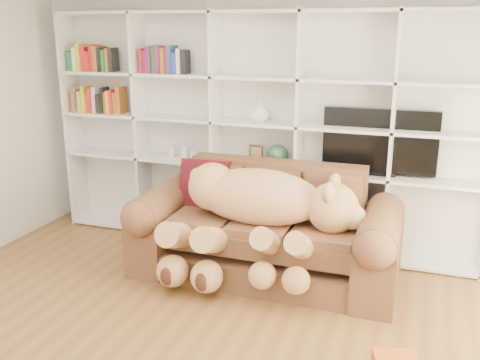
% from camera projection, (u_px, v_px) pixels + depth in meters
% --- Properties ---
extents(wall_back, '(5.00, 0.02, 2.70)m').
position_uv_depth(wall_back, '(263.00, 115.00, 5.53)').
color(wall_back, silver).
rests_on(wall_back, floor).
extents(bookshelf, '(4.43, 0.35, 2.40)m').
position_uv_depth(bookshelf, '(237.00, 120.00, 5.50)').
color(bookshelf, white).
rests_on(bookshelf, floor).
extents(sofa, '(2.39, 1.03, 1.00)m').
position_uv_depth(sofa, '(266.00, 235.00, 4.92)').
color(sofa, brown).
rests_on(sofa, floor).
extents(teddy_bear, '(1.70, 0.95, 0.98)m').
position_uv_depth(teddy_bear, '(256.00, 210.00, 4.67)').
color(teddy_bear, '#E0B670').
rests_on(teddy_bear, sofa).
extents(throw_pillow, '(0.49, 0.28, 0.51)m').
position_uv_depth(throw_pillow, '(206.00, 185.00, 5.18)').
color(throw_pillow, '#570E1F').
rests_on(throw_pillow, sofa).
extents(tv, '(1.07, 0.18, 0.63)m').
position_uv_depth(tv, '(380.00, 142.00, 5.07)').
color(tv, black).
rests_on(tv, bookshelf).
extents(picture_frame, '(0.16, 0.06, 0.19)m').
position_uv_depth(picture_frame, '(256.00, 155.00, 5.46)').
color(picture_frame, brown).
rests_on(picture_frame, bookshelf).
extents(green_vase, '(0.23, 0.23, 0.23)m').
position_uv_depth(green_vase, '(277.00, 156.00, 5.39)').
color(green_vase, '#2D5838').
rests_on(green_vase, bookshelf).
extents(figurine_tall, '(0.08, 0.08, 0.14)m').
position_uv_depth(figurine_tall, '(171.00, 151.00, 5.78)').
color(figurine_tall, silver).
rests_on(figurine_tall, bookshelf).
extents(figurine_short, '(0.09, 0.09, 0.14)m').
position_uv_depth(figurine_short, '(185.00, 152.00, 5.73)').
color(figurine_short, silver).
rests_on(figurine_short, bookshelf).
extents(snow_globe, '(0.10, 0.10, 0.10)m').
position_uv_depth(snow_globe, '(193.00, 154.00, 5.70)').
color(snow_globe, silver).
rests_on(snow_globe, bookshelf).
extents(shelf_vase, '(0.25, 0.25, 0.20)m').
position_uv_depth(shelf_vase, '(260.00, 111.00, 5.33)').
color(shelf_vase, white).
rests_on(shelf_vase, bookshelf).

